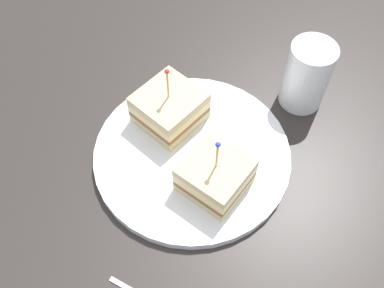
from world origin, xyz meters
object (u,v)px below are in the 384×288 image
(plate, at_px, (192,154))
(sandwich_half_front, at_px, (215,175))
(sandwich_half_back, at_px, (169,108))
(drink_glass, at_px, (306,78))

(plate, relative_size, sandwich_half_front, 2.82)
(sandwich_half_front, relative_size, sandwich_half_back, 0.95)
(drink_glass, bearing_deg, sandwich_half_front, 4.31)
(sandwich_half_front, xyz_separation_m, drink_glass, (-0.22, -0.02, 0.01))
(sandwich_half_front, height_order, sandwich_half_back, sandwich_half_back)
(sandwich_half_front, relative_size, drink_glass, 0.92)
(plate, bearing_deg, sandwich_half_front, 75.90)
(plate, bearing_deg, sandwich_half_back, -105.48)
(sandwich_half_back, bearing_deg, sandwich_half_front, 75.17)
(plate, xyz_separation_m, sandwich_half_back, (-0.02, -0.07, 0.03))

